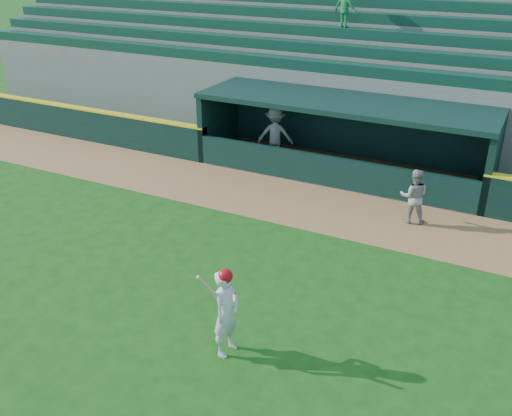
# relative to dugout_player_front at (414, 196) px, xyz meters

# --- Properties ---
(ground) EXTENTS (120.00, 120.00, 0.00)m
(ground) POSITION_rel_dugout_player_front_xyz_m (-2.94, -5.19, -0.77)
(ground) COLOR #184A12
(ground) RESTS_ON ground
(warning_track) EXTENTS (40.00, 3.00, 0.01)m
(warning_track) POSITION_rel_dugout_player_front_xyz_m (-2.94, -0.29, -0.77)
(warning_track) COLOR #98693C
(warning_track) RESTS_ON ground
(field_wall_left) EXTENTS (15.50, 0.30, 1.20)m
(field_wall_left) POSITION_rel_dugout_player_front_xyz_m (-15.19, 1.36, -0.17)
(field_wall_left) COLOR black
(field_wall_left) RESTS_ON ground
(wall_stripe_left) EXTENTS (15.50, 0.32, 0.06)m
(wall_stripe_left) POSITION_rel_dugout_player_front_xyz_m (-15.19, 1.36, 0.46)
(wall_stripe_left) COLOR yellow
(wall_stripe_left) RESTS_ON field_wall_left
(dugout_player_front) EXTENTS (0.88, 0.76, 1.54)m
(dugout_player_front) POSITION_rel_dugout_player_front_xyz_m (0.00, 0.00, 0.00)
(dugout_player_front) COLOR gray
(dugout_player_front) RESTS_ON ground
(dugout_player_inside) EXTENTS (1.38, 1.07, 1.89)m
(dugout_player_inside) POSITION_rel_dugout_player_front_xyz_m (-5.39, 2.66, 0.17)
(dugout_player_inside) COLOR #A2A29D
(dugout_player_inside) RESTS_ON ground
(dugout) EXTENTS (9.40, 2.80, 2.46)m
(dugout) POSITION_rel_dugout_player_front_xyz_m (-2.94, 2.82, 0.59)
(dugout) COLOR slate
(dugout) RESTS_ON ground
(stands) EXTENTS (34.50, 6.25, 7.58)m
(stands) POSITION_rel_dugout_player_front_xyz_m (-2.91, 7.39, 1.62)
(stands) COLOR slate
(stands) RESTS_ON ground
(batter_at_plate) EXTENTS (0.57, 0.77, 1.82)m
(batter_at_plate) POSITION_rel_dugout_player_front_xyz_m (-1.79, -7.02, 0.13)
(batter_at_plate) COLOR silver
(batter_at_plate) RESTS_ON ground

